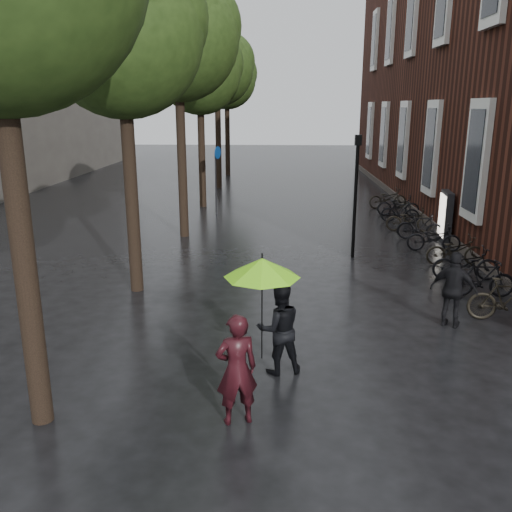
# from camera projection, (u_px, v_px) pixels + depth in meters

# --- Properties ---
(ground) EXTENTS (120.00, 120.00, 0.00)m
(ground) POSITION_uv_depth(u_px,v_px,m) (311.00, 470.00, 7.08)
(ground) COLOR black
(street_trees) EXTENTS (4.33, 34.03, 8.91)m
(street_trees) POSITION_uv_depth(u_px,v_px,m) (189.00, 58.00, 20.86)
(street_trees) COLOR black
(street_trees) RESTS_ON ground
(person_burgundy) EXTENTS (0.73, 0.59, 1.73)m
(person_burgundy) POSITION_uv_depth(u_px,v_px,m) (237.00, 370.00, 7.94)
(person_burgundy) COLOR black
(person_burgundy) RESTS_ON ground
(person_black) EXTENTS (0.94, 0.81, 1.66)m
(person_black) POSITION_uv_depth(u_px,v_px,m) (279.00, 329.00, 9.48)
(person_black) COLOR black
(person_black) RESTS_ON ground
(lime_umbrella) EXTENTS (1.22, 1.22, 1.78)m
(lime_umbrella) POSITION_uv_depth(u_px,v_px,m) (262.00, 268.00, 8.44)
(lime_umbrella) COLOR black
(lime_umbrella) RESTS_ON ground
(pedestrian_walking) EXTENTS (1.05, 0.82, 1.66)m
(pedestrian_walking) POSITION_uv_depth(u_px,v_px,m) (454.00, 290.00, 11.47)
(pedestrian_walking) COLOR black
(pedestrian_walking) RESTS_ON ground
(parked_bicycles) EXTENTS (2.09, 14.39, 0.99)m
(parked_bicycles) POSITION_uv_depth(u_px,v_px,m) (426.00, 231.00, 18.47)
(parked_bicycles) COLOR black
(parked_bicycles) RESTS_ON ground
(ad_lightbox) EXTENTS (0.27, 1.16, 1.75)m
(ad_lightbox) POSITION_uv_depth(u_px,v_px,m) (445.00, 216.00, 18.80)
(ad_lightbox) COLOR black
(ad_lightbox) RESTS_ON ground
(lamp_post) EXTENTS (0.19, 0.19, 3.76)m
(lamp_post) POSITION_uv_depth(u_px,v_px,m) (356.00, 185.00, 16.40)
(lamp_post) COLOR black
(lamp_post) RESTS_ON ground
(cycle_sign) EXTENTS (0.15, 0.53, 2.92)m
(cycle_sign) POSITION_uv_depth(u_px,v_px,m) (217.00, 170.00, 23.18)
(cycle_sign) COLOR #262628
(cycle_sign) RESTS_ON ground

